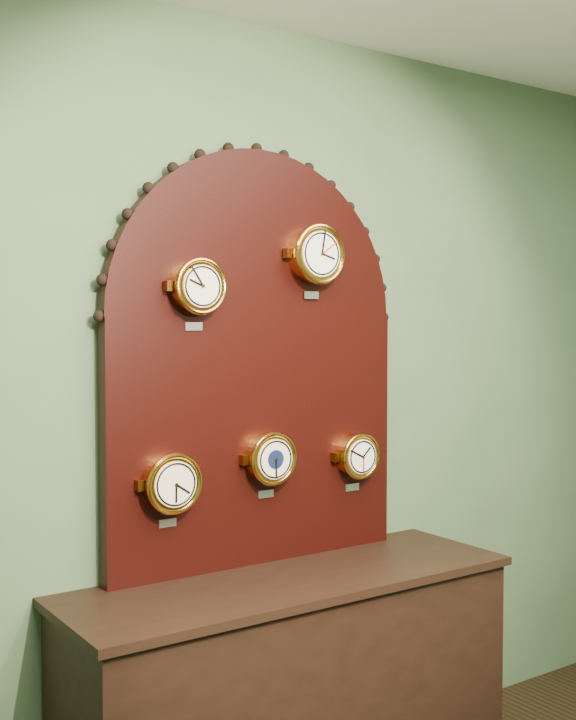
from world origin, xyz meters
TOP-DOWN VIEW (x-y plane):
  - wall_back at (0.00, 2.50)m, footprint 4.00×0.00m
  - shop_counter at (0.00, 2.23)m, footprint 1.60×0.50m
  - display_board at (0.00, 2.45)m, footprint 1.26×0.06m
  - roman_clock at (-0.28, 2.38)m, footprint 0.20×0.08m
  - arabic_clock at (0.22, 2.38)m, footprint 0.23×0.08m
  - hygrometer at (-0.38, 2.38)m, footprint 0.21×0.08m
  - barometer at (0.02, 2.38)m, footprint 0.20×0.08m
  - tide_clock at (0.42, 2.38)m, footprint 0.18×0.08m

SIDE VIEW (x-z plane):
  - shop_counter at x=0.00m, z-range 0.00..0.80m
  - hygrometer at x=-0.38m, z-range 1.04..1.30m
  - tide_clock at x=0.42m, z-range 1.08..1.31m
  - barometer at x=0.02m, z-range 1.10..1.34m
  - wall_back at x=0.00m, z-range -0.60..3.40m
  - display_board at x=0.00m, z-range 0.86..2.39m
  - roman_clock at x=-0.28m, z-range 1.71..1.96m
  - arabic_clock at x=0.22m, z-range 1.82..2.10m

